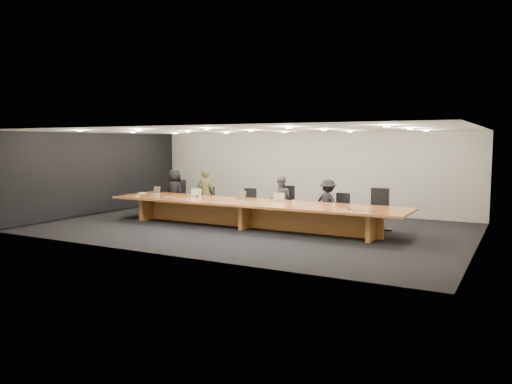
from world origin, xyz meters
TOP-DOWN VIEW (x-y plane):
  - ground at (0.00, 0.00)m, footprint 12.00×12.00m
  - back_wall at (0.00, 4.00)m, footprint 12.00×0.02m
  - left_wall_panel at (-5.94, 0.00)m, footprint 0.08×7.84m
  - conference_table at (0.00, 0.00)m, footprint 9.00×1.80m
  - chair_far_left at (-3.59, 1.18)m, footprint 0.72×0.72m
  - chair_left at (-2.40, 1.20)m, footprint 0.56×0.56m
  - chair_mid_left at (-0.87, 1.32)m, footprint 0.53×0.53m
  - chair_mid_right at (0.51, 1.24)m, footprint 0.70×0.70m
  - chair_right at (2.24, 1.24)m, footprint 0.57×0.57m
  - chair_far_right at (3.37, 1.16)m, footprint 0.64×0.64m
  - person_a at (-3.72, 1.25)m, footprint 0.81×0.60m
  - person_b at (-2.36, 1.14)m, footprint 0.66×0.53m
  - person_c at (0.36, 1.18)m, footprint 0.84×0.75m
  - person_d at (1.88, 1.24)m, footprint 1.00×0.74m
  - laptop_a at (-3.84, 0.31)m, footprint 0.38×0.31m
  - laptop_b at (-2.17, 0.30)m, footprint 0.39×0.35m
  - laptop_c at (-0.60, 0.32)m, footprint 0.41×0.36m
  - laptop_d at (0.68, 0.41)m, footprint 0.37×0.31m
  - water_bottle at (-1.93, 0.21)m, footprint 0.09×0.09m
  - amber_mug at (-1.95, 0.09)m, footprint 0.08×0.08m
  - paper_cup_near at (1.26, 0.19)m, footprint 0.10×0.10m
  - paper_cup_far at (2.46, 0.11)m, footprint 0.07×0.07m
  - notepad at (-4.35, 0.31)m, footprint 0.23×0.19m
  - lime_gadget at (-4.35, 0.31)m, footprint 0.16×0.13m
  - av_box at (-3.86, -0.59)m, footprint 0.24×0.18m
  - mic_left at (-2.84, -0.53)m, footprint 0.13×0.13m
  - mic_center at (0.03, -0.56)m, footprint 0.11×0.11m
  - mic_right at (3.04, -0.33)m, footprint 0.13×0.13m

SIDE VIEW (x-z plane):
  - ground at x=0.00m, z-range 0.00..0.00m
  - chair_left at x=-2.40m, z-range 0.00..0.99m
  - chair_mid_left at x=-0.87m, z-range 0.00..1.00m
  - chair_right at x=2.24m, z-range 0.00..1.01m
  - conference_table at x=0.00m, z-range 0.15..0.90m
  - chair_mid_right at x=0.51m, z-range 0.00..1.15m
  - chair_far_left at x=-3.59m, z-range 0.00..1.18m
  - chair_far_right at x=3.37m, z-range 0.00..1.20m
  - person_d at x=1.88m, z-range 0.00..1.38m
  - person_c at x=0.36m, z-range 0.00..1.43m
  - notepad at x=-4.35m, z-range 0.75..0.76m
  - person_a at x=-3.72m, z-range 0.00..1.52m
  - mic_center at x=0.03m, z-range 0.75..0.78m
  - mic_left at x=-2.84m, z-range 0.75..0.78m
  - mic_right at x=3.04m, z-range 0.75..0.78m
  - av_box at x=-3.86m, z-range 0.75..0.78m
  - lime_gadget at x=-4.35m, z-range 0.76..0.79m
  - paper_cup_far at x=2.46m, z-range 0.75..0.83m
  - person_b at x=-2.36m, z-range 0.00..1.58m
  - amber_mug at x=-1.95m, z-range 0.75..0.84m
  - paper_cup_near at x=1.26m, z-range 0.75..0.85m
  - water_bottle at x=-1.93m, z-range 0.75..0.97m
  - laptop_d at x=0.68m, z-range 0.75..1.00m
  - laptop_b at x=-2.17m, z-range 0.75..1.01m
  - laptop_a at x=-3.84m, z-range 0.75..1.01m
  - laptop_c at x=-0.60m, z-range 0.75..1.02m
  - left_wall_panel at x=-5.94m, z-range 0.00..2.74m
  - back_wall at x=0.00m, z-range 0.00..2.80m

